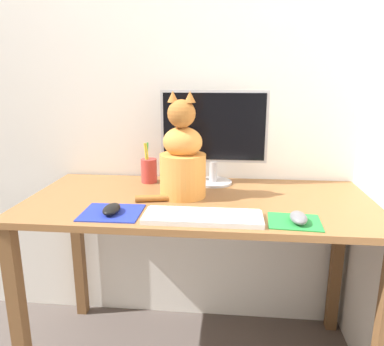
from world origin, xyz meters
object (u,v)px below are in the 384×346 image
monitor (214,133)px  computer_mouse_left (112,209)px  computer_mouse_right (299,218)px  cat (182,159)px  pen_cup (149,170)px  keyboard (203,217)px

monitor → computer_mouse_left: 0.59m
computer_mouse_right → cat: size_ratio=0.24×
cat → pen_cup: (-0.18, 0.19, -0.10)m
computer_mouse_right → keyboard: bearing=179.7°
monitor → computer_mouse_left: size_ratio=4.37×
computer_mouse_left → cat: 0.35m
keyboard → monitor: bearing=88.3°
keyboard → computer_mouse_left: 0.33m
keyboard → pen_cup: (-0.28, 0.44, 0.05)m
cat → computer_mouse_left: bearing=-125.9°
monitor → keyboard: monitor is taller
monitor → computer_mouse_left: monitor is taller
monitor → pen_cup: 0.34m
computer_mouse_left → pen_cup: bearing=83.9°
computer_mouse_right → cat: 0.51m
computer_mouse_right → pen_cup: (-0.60, 0.44, 0.04)m
computer_mouse_left → cat: size_ratio=0.26×
computer_mouse_right → cat: (-0.42, 0.25, 0.14)m
keyboard → computer_mouse_left: computer_mouse_left is taller
keyboard → pen_cup: size_ratio=2.21×
monitor → computer_mouse_left: (-0.34, -0.43, -0.21)m
cat → pen_cup: cat is taller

